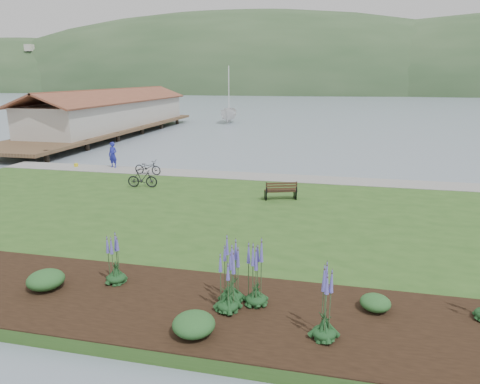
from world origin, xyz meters
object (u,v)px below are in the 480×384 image
object	(u,v)px
person	(113,153)
bicycle_a	(148,167)
sailboat	(229,123)
park_bench	(281,190)

from	to	relation	value
person	bicycle_a	distance (m)	3.78
person	sailboat	size ratio (longest dim) A/B	0.08
park_bench	bicycle_a	distance (m)	10.41
park_bench	person	distance (m)	14.16
park_bench	sailboat	xyz separation A→B (m)	(-13.29, 41.59, -0.92)
park_bench	bicycle_a	xyz separation A→B (m)	(-9.57, 4.11, -0.01)
sailboat	person	bearing A→B (deg)	-96.47
bicycle_a	sailboat	distance (m)	37.67
park_bench	bicycle_a	bearing A→B (deg)	138.31
park_bench	person	world-z (taller)	person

